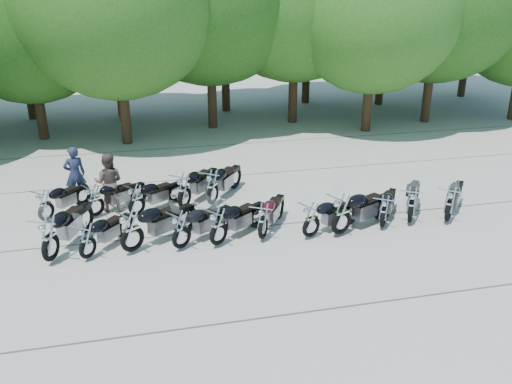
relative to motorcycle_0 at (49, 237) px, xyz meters
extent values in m
plane|color=#A9A399|center=(5.57, -0.60, -0.72)|extent=(90.00, 90.00, 0.00)
cylinder|color=#3A2614|center=(-1.69, 12.24, 0.93)|extent=(0.44, 0.44, 3.31)
sphere|color=#286319|center=(-1.69, 12.24, 4.60)|extent=(7.31, 7.31, 7.31)
cylinder|color=#3A2614|center=(1.99, 10.64, 1.25)|extent=(0.44, 0.44, 3.93)
cylinder|color=#3A2614|center=(6.10, 12.49, 1.35)|extent=(0.44, 0.44, 4.13)
cylinder|color=#3A2614|center=(10.18, 12.60, 1.33)|extent=(0.44, 0.44, 4.09)
cylinder|color=#3A2614|center=(13.12, 10.22, 1.09)|extent=(0.44, 0.44, 3.62)
sphere|color=#357721|center=(13.12, 10.22, 5.10)|extent=(8.00, 8.00, 8.00)
cylinder|color=#3A2614|center=(16.77, 11.18, 1.27)|extent=(0.44, 0.44, 3.98)
cylinder|color=#3A2614|center=(-2.72, 16.37, 1.04)|extent=(0.44, 0.44, 3.52)
sphere|color=#357721|center=(-2.72, 16.37, 4.94)|extent=(7.78, 7.78, 7.78)
cylinder|color=#3A2614|center=(1.80, 15.83, 0.99)|extent=(0.44, 0.44, 3.42)
sphere|color=#286319|center=(1.80, 15.83, 4.78)|extent=(7.56, 7.56, 7.56)
cylinder|color=#3A2614|center=(7.37, 15.87, 1.06)|extent=(0.44, 0.44, 3.56)
sphere|color=#286319|center=(7.37, 15.87, 5.01)|extent=(7.88, 7.88, 7.88)
cylinder|color=#3A2614|center=(12.26, 16.87, 1.16)|extent=(0.44, 0.44, 3.76)
cylinder|color=#3A2614|center=(16.25, 15.49, 1.09)|extent=(0.44, 0.44, 3.63)
cylinder|color=#3A2614|center=(22.18, 16.42, 1.47)|extent=(0.44, 0.44, 4.37)
imported|color=#1E253F|center=(0.34, 4.15, 0.21)|extent=(0.77, 0.61, 1.85)
imported|color=#4F3F38|center=(1.42, 3.15, 0.21)|extent=(1.03, 0.88, 1.86)
camera|label=1|loc=(2.30, -13.12, 6.08)|focal=38.00mm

